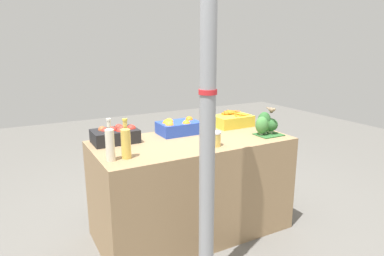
{
  "coord_description": "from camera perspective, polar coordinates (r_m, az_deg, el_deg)",
  "views": [
    {
      "loc": [
        -1.31,
        -2.39,
        1.61
      ],
      "look_at": [
        0.0,
        0.0,
        0.93
      ],
      "focal_mm": 32.0,
      "sensor_mm": 36.0,
      "label": 1
    }
  ],
  "objects": [
    {
      "name": "support_pole",
      "position": [
        2.05,
        2.62,
        2.76
      ],
      "size": [
        0.11,
        0.11,
        2.42
      ],
      "color": "gray",
      "rests_on": "ground_plane"
    },
    {
      "name": "ground_plane",
      "position": [
        3.16,
        -0.0,
        -16.59
      ],
      "size": [
        10.0,
        10.0,
        0.0
      ],
      "primitive_type": "plane",
      "color": "#605E59"
    },
    {
      "name": "broccoli_pile",
      "position": [
        3.04,
        12.16,
        0.61
      ],
      "size": [
        0.23,
        0.2,
        0.2
      ],
      "color": "#2D602D",
      "rests_on": "market_table"
    },
    {
      "name": "pickle_jar",
      "position": [
        2.66,
        3.72,
        -1.79
      ],
      "size": [
        0.11,
        0.11,
        0.11
      ],
      "color": "#DBBC56",
      "rests_on": "market_table"
    },
    {
      "name": "carrot_crate",
      "position": [
        3.31,
        6.8,
        1.35
      ],
      "size": [
        0.36,
        0.24,
        0.14
      ],
      "color": "gold",
      "rests_on": "market_table"
    },
    {
      "name": "juice_bottle_golden",
      "position": [
        2.39,
        -10.97,
        -2.23
      ],
      "size": [
        0.07,
        0.07,
        0.28
      ],
      "color": "gold",
      "rests_on": "market_table"
    },
    {
      "name": "market_table",
      "position": [
        2.97,
        -0.0,
        -9.68
      ],
      "size": [
        1.62,
        0.78,
        0.83
      ],
      "primitive_type": "cube",
      "color": "#937551",
      "rests_on": "ground_plane"
    },
    {
      "name": "orange_crate",
      "position": [
        3.0,
        -2.35,
        0.18
      ],
      "size": [
        0.36,
        0.24,
        0.14
      ],
      "color": "#2847B7",
      "rests_on": "market_table"
    },
    {
      "name": "apple_crate",
      "position": [
        2.81,
        -12.61,
        -1.11
      ],
      "size": [
        0.36,
        0.24,
        0.14
      ],
      "color": "black",
      "rests_on": "market_table"
    },
    {
      "name": "sparrow_bird",
      "position": [
        2.99,
        13.14,
        2.98
      ],
      "size": [
        0.05,
        0.14,
        0.05
      ],
      "rotation": [
        0.0,
        0.0,
        -1.76
      ],
      "color": "#4C3D2D",
      "rests_on": "broccoli_pile"
    },
    {
      "name": "juice_bottle_cloudy",
      "position": [
        2.36,
        -13.51,
        -2.43
      ],
      "size": [
        0.06,
        0.06,
        0.29
      ],
      "color": "beige",
      "rests_on": "market_table"
    }
  ]
}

